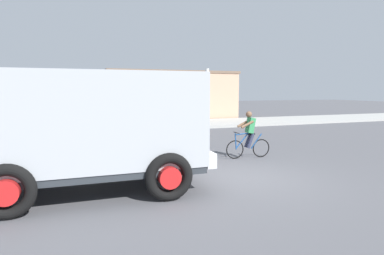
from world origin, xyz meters
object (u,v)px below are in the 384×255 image
Objects in this scene: truck_foreground at (91,124)px; pedestrian_near_kerb at (71,125)px; traffic_light_pole at (206,102)px; cyclist at (249,135)px.

truck_foreground is 3.37× the size of pedestrian_near_kerb.
truck_foreground is 1.70× the size of traffic_light_pole.
truck_foreground is at bearing -86.43° from pedestrian_near_kerb.
traffic_light_pole is 1.98× the size of pedestrian_near_kerb.
pedestrian_near_kerb is (-6.10, 5.78, -0.02)m from cyclist.
traffic_light_pole is at bearing 28.95° from truck_foreground.
cyclist reaches higher than pedestrian_near_kerb.
cyclist is at bearing -43.45° from pedestrian_near_kerb.
traffic_light_pole reaches higher than pedestrian_near_kerb.
traffic_light_pole is (3.90, 2.16, 0.40)m from truck_foreground.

